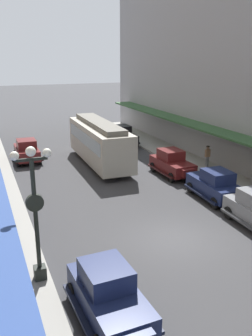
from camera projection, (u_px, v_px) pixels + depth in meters
name	position (u px, v px, depth m)	size (l,w,h in m)	color
ground_plane	(174.00, 239.00, 17.30)	(200.00, 200.00, 0.00)	#38383A
sidewalk_left	(8.00, 271.00, 14.57)	(3.00, 60.00, 0.15)	#99968E
parked_car_0	(109.00, 293.00, 11.83)	(2.27, 4.31, 1.84)	#19234C
parked_car_3	(123.00, 135.00, 35.44)	(2.19, 4.28, 1.84)	black
parked_car_4	(172.00, 162.00, 26.31)	(2.21, 4.29, 1.84)	#591919
parked_car_5	(27.00, 150.00, 29.82)	(2.19, 4.28, 1.84)	#591919
parked_car_6	(215.00, 184.00, 21.88)	(2.29, 4.31, 1.84)	#19234C
streetcar	(99.00, 141.00, 28.68)	(2.72, 9.65, 3.46)	#ADA899
lamp_post_with_clock	(35.00, 209.00, 13.17)	(1.42, 0.44, 5.16)	black
pedestrian_2	(207.00, 156.00, 27.62)	(0.36, 0.28, 1.67)	slate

